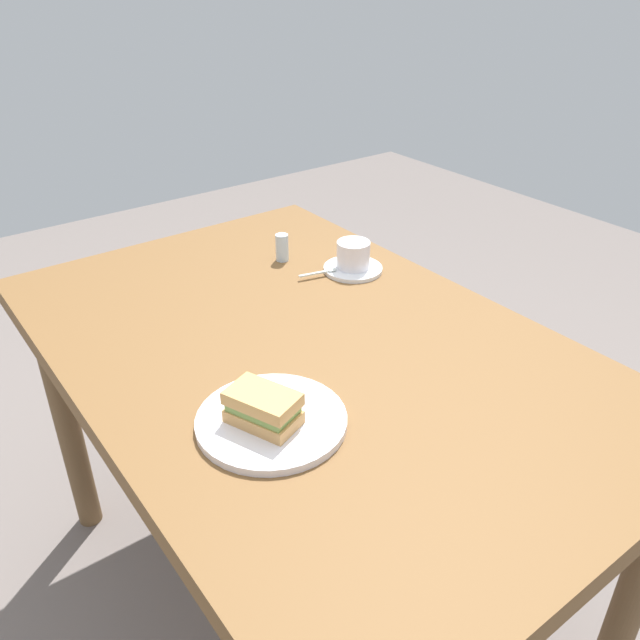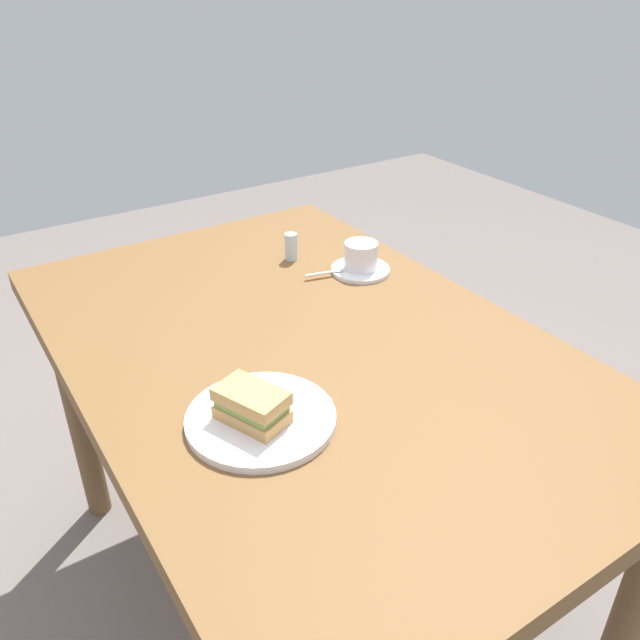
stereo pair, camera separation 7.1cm
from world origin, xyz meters
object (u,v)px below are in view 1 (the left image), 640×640
Objects in this scene: sandwich_plate at (271,421)px; coffee_cup at (353,254)px; salt_shaker at (282,247)px; dining_table at (306,381)px; coffee_saucer at (353,269)px; spoon at (325,271)px; sandwich_front at (263,408)px.

coffee_cup reaches higher than sandwich_plate.
coffee_cup is 0.19m from salt_shaker.
sandwich_plate reaches higher than dining_table.
sandwich_plate is 0.65m from salt_shaker.
coffee_saucer is at bearing -146.12° from salt_shaker.
spoon reaches higher than sandwich_plate.
coffee_saucer is at bearing -103.58° from spoon.
sandwich_plate is 2.56× the size of spoon.
dining_table is at bearing 135.85° from spoon.
coffee_saucer reaches higher than dining_table.
coffee_saucer is at bearing -52.08° from sandwich_plate.
dining_table is 0.28m from sandwich_plate.
coffee_saucer is at bearing -54.88° from dining_table.
spoon is at bearing -167.44° from salt_shaker.
coffee_cup reaches higher than dining_table.
salt_shaker is (0.35, -0.18, 0.13)m from dining_table.
coffee_saucer is 2.08× the size of salt_shaker.
dining_table is at bearing 152.95° from salt_shaker.
dining_table is 13.60× the size of spoon.
dining_table is 9.32× the size of coffee_saucer.
coffee_cup is at bearing -54.72° from dining_table.
dining_table is 10.03× the size of sandwich_front.
coffee_cup is at bearing -102.19° from spoon.
coffee_saucer is (0.20, -0.28, 0.10)m from dining_table.
coffee_cup is (0.37, -0.48, 0.04)m from sandwich_plate.
coffee_saucer is at bearing 156.19° from coffee_cup.
salt_shaker is at bearing -35.40° from sandwich_plate.
coffee_saucer is 0.19m from salt_shaker.
coffee_saucer is 0.08m from spoon.
coffee_saucer is 1.36× the size of coffee_cup.
dining_table is 0.31m from sandwich_front.
coffee_cup is at bearing -145.63° from salt_shaker.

